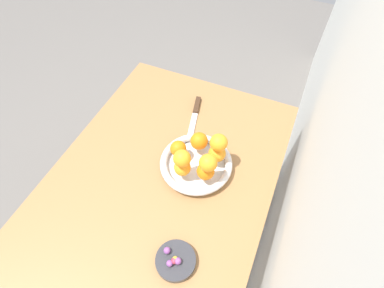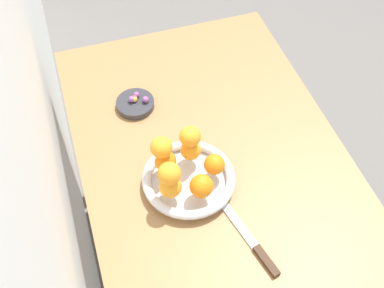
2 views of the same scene
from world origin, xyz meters
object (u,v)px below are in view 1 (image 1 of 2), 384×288
object	(u,v)px
fruit_bowl	(196,164)
candy_ball_2	(178,261)
orange_6	(182,158)
orange_1	(217,153)
orange_0	(206,171)
orange_2	(199,141)
dining_table	(161,194)
orange_3	(178,148)
orange_7	(208,163)
knife	(195,116)
orange_5	(219,143)
candy_ball_3	(174,261)
orange_4	(182,168)
candy_ball_1	(170,263)
candy_ball_0	(167,250)
candy_ball_4	(175,259)
candy_dish	(176,261)

from	to	relation	value
fruit_bowl	candy_ball_2	xyz separation A→B (m)	(0.33, 0.08, 0.01)
orange_6	orange_1	bearing A→B (deg)	139.50
orange_0	orange_6	xyz separation A→B (m)	(0.02, -0.08, 0.06)
orange_2	orange_6	world-z (taller)	orange_6
candy_ball_2	fruit_bowl	bearing A→B (deg)	-166.12
dining_table	orange_0	xyz separation A→B (m)	(-0.06, 0.15, 0.16)
dining_table	orange_3	bearing A→B (deg)	167.25
orange_7	knife	bearing A→B (deg)	-149.40
orange_0	orange_5	distance (m)	0.10
orange_7	candy_ball_3	xyz separation A→B (m)	(0.29, 0.01, -0.10)
orange_4	candy_ball_1	world-z (taller)	orange_4
orange_7	candy_ball_0	world-z (taller)	orange_7
orange_4	orange_7	xyz separation A→B (m)	(-0.01, 0.08, 0.06)
orange_6	candy_ball_4	xyz separation A→B (m)	(0.27, 0.10, -0.09)
candy_ball_4	orange_4	bearing A→B (deg)	-160.08
fruit_bowl	orange_1	distance (m)	0.09
candy_dish	candy_ball_2	xyz separation A→B (m)	(0.00, 0.01, 0.02)
candy_ball_3	candy_ball_4	size ratio (longest dim) A/B	1.03
orange_2	dining_table	bearing A→B (deg)	-25.43
candy_ball_3	orange_5	bearing A→B (deg)	-178.48
orange_3	orange_6	world-z (taller)	orange_6
dining_table	orange_6	distance (m)	0.23
orange_6	orange_0	bearing A→B (deg)	103.46
fruit_bowl	orange_5	world-z (taller)	orange_5
orange_5	fruit_bowl	bearing A→B (deg)	-57.93
orange_1	orange_5	xyz separation A→B (m)	(-0.00, 0.00, 0.06)
orange_1	candy_ball_4	bearing A→B (deg)	1.77
fruit_bowl	orange_7	xyz separation A→B (m)	(0.05, 0.06, 0.11)
orange_3	candy_ball_3	xyz separation A→B (m)	(0.34, 0.14, -0.04)
dining_table	orange_5	xyz separation A→B (m)	(-0.15, 0.16, 0.22)
candy_dish	orange_2	world-z (taller)	orange_2
orange_7	orange_2	bearing A→B (deg)	-145.89
candy_dish	orange_0	distance (m)	0.29
orange_5	candy_ball_2	size ratio (longest dim) A/B	2.95
candy_dish	candy_ball_4	bearing A→B (deg)	5.92
orange_0	orange_7	bearing A→B (deg)	65.00
candy_dish	candy_ball_1	size ratio (longest dim) A/B	6.29
orange_1	candy_ball_2	xyz separation A→B (m)	(0.37, 0.02, -0.04)
candy_ball_0	candy_ball_4	bearing A→B (deg)	67.65
candy_dish	candy_ball_3	xyz separation A→B (m)	(0.01, -0.00, 0.02)
orange_1	orange_4	size ratio (longest dim) A/B	1.07
fruit_bowl	orange_5	bearing A→B (deg)	122.07
orange_1	candy_ball_0	size ratio (longest dim) A/B	2.98
dining_table	candy_ball_4	size ratio (longest dim) A/B	59.70
candy_dish	fruit_bowl	bearing A→B (deg)	-167.52
orange_3	orange_6	size ratio (longest dim) A/B	0.99
orange_1	candy_ball_3	xyz separation A→B (m)	(0.37, 0.01, -0.04)
candy_ball_2	candy_ball_4	distance (m)	0.01
orange_4	orange_5	xyz separation A→B (m)	(-0.10, 0.09, 0.06)
orange_2	orange_6	xyz separation A→B (m)	(0.12, -0.01, 0.05)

